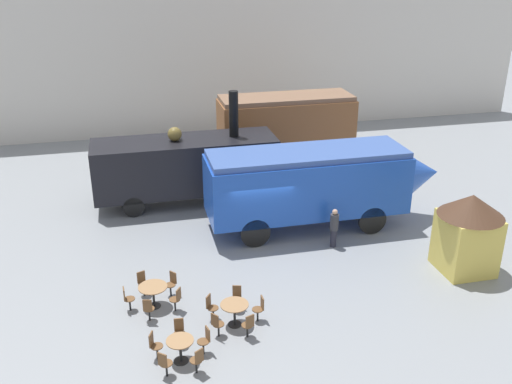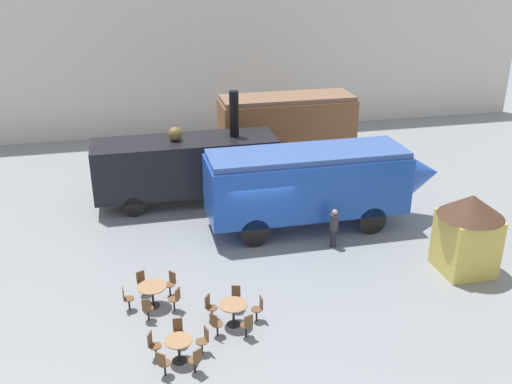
# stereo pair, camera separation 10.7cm
# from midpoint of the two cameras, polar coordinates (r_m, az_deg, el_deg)

# --- Properties ---
(ground_plane) EXTENTS (80.00, 80.00, 0.00)m
(ground_plane) POSITION_cam_midpoint_polar(r_m,az_deg,el_deg) (23.51, 0.04, -4.56)
(ground_plane) COLOR gray
(backdrop_wall) EXTENTS (44.00, 0.15, 9.00)m
(backdrop_wall) POSITION_cam_midpoint_polar(r_m,az_deg,el_deg) (36.44, -5.66, 12.82)
(backdrop_wall) COLOR silver
(backdrop_wall) RESTS_ON ground_plane
(passenger_coach_wooden) EXTENTS (7.16, 2.52, 3.82)m
(passenger_coach_wooden) POSITION_cam_midpoint_polar(r_m,az_deg,el_deg) (30.89, 2.92, 6.87)
(passenger_coach_wooden) COLOR brown
(passenger_coach_wooden) RESTS_ON ground_plane
(steam_locomotive) EXTENTS (8.31, 2.51, 5.12)m
(steam_locomotive) POSITION_cam_midpoint_polar(r_m,az_deg,el_deg) (26.37, -7.14, 2.74)
(steam_locomotive) COLOR black
(steam_locomotive) RESTS_ON ground_plane
(streamlined_locomotive) EXTENTS (10.13, 2.67, 3.41)m
(streamlined_locomotive) POSITION_cam_midpoint_polar(r_m,az_deg,el_deg) (23.88, 6.60, 1.15)
(streamlined_locomotive) COLOR blue
(streamlined_locomotive) RESTS_ON ground_plane
(cafe_table_near) EXTENTS (0.89, 0.89, 0.76)m
(cafe_table_near) POSITION_cam_midpoint_polar(r_m,az_deg,el_deg) (18.12, -2.34, -11.55)
(cafe_table_near) COLOR black
(cafe_table_near) RESTS_ON ground_plane
(cafe_table_mid) EXTENTS (0.79, 0.79, 0.73)m
(cafe_table_mid) POSITION_cam_midpoint_polar(r_m,az_deg,el_deg) (16.88, -7.78, -14.94)
(cafe_table_mid) COLOR black
(cafe_table_mid) RESTS_ON ground_plane
(cafe_table_far) EXTENTS (0.95, 0.95, 0.77)m
(cafe_table_far) POSITION_cam_midpoint_polar(r_m,az_deg,el_deg) (19.24, -10.42, -9.64)
(cafe_table_far) COLOR black
(cafe_table_far) RESTS_ON ground_plane
(cafe_chair_0) EXTENTS (0.37, 0.39, 0.87)m
(cafe_chair_0) POSITION_cam_midpoint_polar(r_m,az_deg,el_deg) (17.61, -0.93, -13.09)
(cafe_chair_0) COLOR black
(cafe_chair_0) RESTS_ON ground_plane
(cafe_chair_1) EXTENTS (0.36, 0.36, 0.87)m
(cafe_chair_1) POSITION_cam_midpoint_polar(r_m,az_deg,el_deg) (18.34, 0.21, -11.44)
(cafe_chair_1) COLOR black
(cafe_chair_1) RESTS_ON ground_plane
(cafe_chair_2) EXTENTS (0.37, 0.39, 0.87)m
(cafe_chair_2) POSITION_cam_midpoint_polar(r_m,az_deg,el_deg) (18.85, -2.10, -10.39)
(cafe_chair_2) COLOR black
(cafe_chair_2) RESTS_ON ground_plane
(cafe_chair_3) EXTENTS (0.40, 0.40, 0.87)m
(cafe_chair_3) POSITION_cam_midpoint_polar(r_m,az_deg,el_deg) (18.47, -4.71, -11.26)
(cafe_chair_3) COLOR black
(cafe_chair_3) RESTS_ON ground_plane
(cafe_chair_4) EXTENTS (0.40, 0.40, 0.87)m
(cafe_chair_4) POSITION_cam_midpoint_polar(r_m,az_deg,el_deg) (17.69, -4.12, -12.96)
(cafe_chair_4) COLOR black
(cafe_chair_4) RESTS_ON ground_plane
(cafe_chair_5) EXTENTS (0.36, 0.36, 0.87)m
(cafe_chair_5) POSITION_cam_midpoint_polar(r_m,az_deg,el_deg) (17.53, -7.86, -13.54)
(cafe_chair_5) COLOR black
(cafe_chair_5) RESTS_ON ground_plane
(cafe_chair_6) EXTENTS (0.39, 0.38, 0.87)m
(cafe_chair_6) POSITION_cam_midpoint_polar(r_m,az_deg,el_deg) (17.12, -10.33, -14.73)
(cafe_chair_6) COLOR black
(cafe_chair_6) RESTS_ON ground_plane
(cafe_chair_7) EXTENTS (0.40, 0.41, 0.87)m
(cafe_chair_7) POSITION_cam_midpoint_polar(r_m,az_deg,el_deg) (16.43, -9.33, -16.50)
(cafe_chair_7) COLOR black
(cafe_chair_7) RESTS_ON ground_plane
(cafe_chair_8) EXTENTS (0.39, 0.40, 0.87)m
(cafe_chair_8) POSITION_cam_midpoint_polar(r_m,az_deg,el_deg) (16.43, -6.05, -16.30)
(cafe_chair_8) COLOR black
(cafe_chair_8) RESTS_ON ground_plane
(cafe_chair_9) EXTENTS (0.38, 0.36, 0.87)m
(cafe_chair_9) POSITION_cam_midpoint_polar(r_m,az_deg,el_deg) (17.11, -5.28, -14.42)
(cafe_chair_9) COLOR black
(cafe_chair_9) RESTS_ON ground_plane
(cafe_chair_10) EXTENTS (0.40, 0.39, 0.87)m
(cafe_chair_10) POSITION_cam_midpoint_polar(r_m,az_deg,el_deg) (18.95, -8.11, -10.45)
(cafe_chair_10) COLOR black
(cafe_chair_10) RESTS_ON ground_plane
(cafe_chair_11) EXTENTS (0.41, 0.40, 0.87)m
(cafe_chair_11) POSITION_cam_midpoint_polar(r_m,az_deg,el_deg) (19.78, -8.59, -8.91)
(cafe_chair_11) COLOR black
(cafe_chair_11) RESTS_ON ground_plane
(cafe_chair_12) EXTENTS (0.38, 0.39, 0.87)m
(cafe_chair_12) POSITION_cam_midpoint_polar(r_m,az_deg,el_deg) (19.97, -11.44, -8.80)
(cafe_chair_12) COLOR black
(cafe_chair_12) RESTS_ON ground_plane
(cafe_chair_13) EXTENTS (0.36, 0.36, 0.87)m
(cafe_chair_13) POSITION_cam_midpoint_polar(r_m,az_deg,el_deg) (19.26, -12.94, -10.24)
(cafe_chair_13) COLOR black
(cafe_chair_13) RESTS_ON ground_plane
(cafe_chair_14) EXTENTS (0.36, 0.38, 0.87)m
(cafe_chair_14) POSITION_cam_midpoint_polar(r_m,az_deg,el_deg) (18.61, -10.89, -11.34)
(cafe_chair_14) COLOR black
(cafe_chair_14) RESTS_ON ground_plane
(visitor_person) EXTENTS (0.34, 0.34, 1.62)m
(visitor_person) POSITION_cam_midpoint_polar(r_m,az_deg,el_deg) (22.63, 7.68, -3.45)
(visitor_person) COLOR #262633
(visitor_person) RESTS_ON ground_plane
(ticket_kiosk) EXTENTS (2.34, 2.34, 3.00)m
(ticket_kiosk) POSITION_cam_midpoint_polar(r_m,az_deg,el_deg) (21.84, 20.33, -3.48)
(ticket_kiosk) COLOR #DBC151
(ticket_kiosk) RESTS_ON ground_plane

